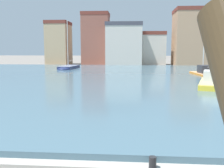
{
  "coord_description": "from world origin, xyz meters",
  "views": [
    {
      "loc": [
        2.08,
        0.47,
        3.87
      ],
      "look_at": [
        1.11,
        12.72,
        2.2
      ],
      "focal_mm": 41.65,
      "sensor_mm": 36.0,
      "label": 1
    }
  ],
  "objects_px": {
    "sailboat_navy": "(68,68)",
    "mooring_bollard": "(153,164)",
    "sailboat_grey": "(219,69)",
    "sailboat_yellow": "(212,83)",
    "sailboat_orange": "(203,73)"
  },
  "relations": [
    {
      "from": "sailboat_navy",
      "to": "mooring_bollard",
      "type": "distance_m",
      "value": 39.36
    },
    {
      "from": "sailboat_grey",
      "to": "sailboat_navy",
      "type": "xyz_separation_m",
      "value": [
        -25.21,
        2.69,
        -0.19
      ]
    },
    {
      "from": "sailboat_navy",
      "to": "sailboat_yellow",
      "type": "bearing_deg",
      "value": -46.42
    },
    {
      "from": "sailboat_grey",
      "to": "sailboat_orange",
      "type": "distance_m",
      "value": 7.4
    },
    {
      "from": "sailboat_yellow",
      "to": "sailboat_grey",
      "type": "distance_m",
      "value": 18.38
    },
    {
      "from": "sailboat_yellow",
      "to": "sailboat_grey",
      "type": "relative_size",
      "value": 0.86
    },
    {
      "from": "mooring_bollard",
      "to": "sailboat_orange",
      "type": "bearing_deg",
      "value": 72.49
    },
    {
      "from": "sailboat_navy",
      "to": "sailboat_orange",
      "type": "bearing_deg",
      "value": -22.77
    },
    {
      "from": "sailboat_yellow",
      "to": "sailboat_navy",
      "type": "distance_m",
      "value": 27.63
    },
    {
      "from": "sailboat_grey",
      "to": "sailboat_yellow",
      "type": "bearing_deg",
      "value": -109.6
    },
    {
      "from": "sailboat_yellow",
      "to": "sailboat_navy",
      "type": "xyz_separation_m",
      "value": [
        -19.05,
        20.01,
        -0.16
      ]
    },
    {
      "from": "sailboat_navy",
      "to": "sailboat_orange",
      "type": "distance_m",
      "value": 22.91
    },
    {
      "from": "sailboat_orange",
      "to": "mooring_bollard",
      "type": "relative_size",
      "value": 12.53
    },
    {
      "from": "sailboat_grey",
      "to": "sailboat_navy",
      "type": "relative_size",
      "value": 1.01
    },
    {
      "from": "sailboat_orange",
      "to": "mooring_bollard",
      "type": "height_order",
      "value": "sailboat_orange"
    }
  ]
}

